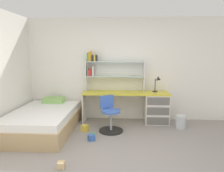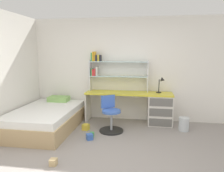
# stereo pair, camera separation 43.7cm
# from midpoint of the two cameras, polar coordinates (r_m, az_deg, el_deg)

# --- Properties ---
(ground_plane) EXTENTS (5.63, 5.70, 0.02)m
(ground_plane) POSITION_cam_midpoint_polar(r_m,az_deg,el_deg) (3.42, 3.02, -20.91)
(ground_plane) COLOR gray
(room_shell) EXTENTS (5.63, 5.70, 2.53)m
(room_shell) POSITION_cam_midpoint_polar(r_m,az_deg,el_deg) (4.41, -10.57, 3.30)
(room_shell) COLOR white
(room_shell) RESTS_ON ground_plane
(desk) EXTENTS (2.06, 0.51, 0.75)m
(desk) POSITION_cam_midpoint_polar(r_m,az_deg,el_deg) (5.19, 12.99, -5.47)
(desk) COLOR gold
(desk) RESTS_ON ground_plane
(bookshelf_hutch) EXTENTS (1.43, 0.22, 0.97)m
(bookshelf_hutch) POSITION_cam_midpoint_polar(r_m,az_deg,el_deg) (5.21, 2.00, 4.62)
(bookshelf_hutch) COLOR silver
(bookshelf_hutch) RESTS_ON desk
(desk_lamp) EXTENTS (0.20, 0.17, 0.38)m
(desk_lamp) POSITION_cam_midpoint_polar(r_m,az_deg,el_deg) (5.14, 15.59, 0.93)
(desk_lamp) COLOR black
(desk_lamp) RESTS_ON desk
(swivel_chair) EXTENTS (0.52, 0.52, 0.76)m
(swivel_chair) POSITION_cam_midpoint_polar(r_m,az_deg,el_deg) (4.64, 2.39, -8.50)
(swivel_chair) COLOR black
(swivel_chair) RESTS_ON ground_plane
(bed_platform) EXTENTS (1.28, 1.97, 0.58)m
(bed_platform) POSITION_cam_midpoint_polar(r_m,az_deg,el_deg) (4.95, -14.77, -8.44)
(bed_platform) COLOR tan
(bed_platform) RESTS_ON ground_plane
(waste_bin) EXTENTS (0.22, 0.22, 0.29)m
(waste_bin) POSITION_cam_midpoint_polar(r_m,az_deg,el_deg) (5.03, 21.10, -9.55)
(waste_bin) COLOR silver
(waste_bin) RESTS_ON ground_plane
(toy_block_yellow_0) EXTENTS (0.16, 0.16, 0.13)m
(toy_block_yellow_0) POSITION_cam_midpoint_polar(r_m,az_deg,el_deg) (4.78, -4.40, -10.94)
(toy_block_yellow_0) COLOR gold
(toy_block_yellow_0) RESTS_ON ground_plane
(toy_block_natural_1) EXTENTS (0.11, 0.11, 0.10)m
(toy_block_natural_1) POSITION_cam_midpoint_polar(r_m,az_deg,el_deg) (3.47, -11.79, -19.39)
(toy_block_natural_1) COLOR tan
(toy_block_natural_1) RESTS_ON ground_plane
(toy_block_green_2) EXTENTS (0.10, 0.10, 0.09)m
(toy_block_green_2) POSITION_cam_midpoint_polar(r_m,az_deg,el_deg) (4.43, -2.54, -12.86)
(toy_block_green_2) COLOR #479E51
(toy_block_green_2) RESTS_ON ground_plane
(toy_block_blue_3) EXTENTS (0.16, 0.16, 0.12)m
(toy_block_blue_3) POSITION_cam_midpoint_polar(r_m,az_deg,el_deg) (4.28, -3.04, -13.47)
(toy_block_blue_3) COLOR #3860B7
(toy_block_blue_3) RESTS_ON ground_plane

